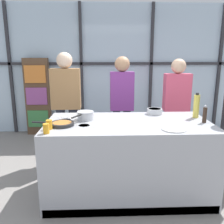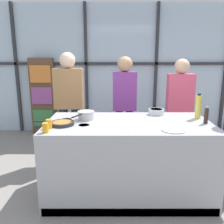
{
  "view_description": "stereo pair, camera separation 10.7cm",
  "coord_description": "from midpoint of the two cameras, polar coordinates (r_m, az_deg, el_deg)",
  "views": [
    {
      "loc": [
        -0.31,
        -2.74,
        1.71
      ],
      "look_at": [
        -0.19,
        0.1,
        1.03
      ],
      "focal_mm": 38.0,
      "sensor_mm": 36.0,
      "label": 1
    },
    {
      "loc": [
        -0.2,
        -2.75,
        1.71
      ],
      "look_at": [
        -0.19,
        0.1,
        1.03
      ],
      "focal_mm": 38.0,
      "sensor_mm": 36.0,
      "label": 2
    }
  ],
  "objects": [
    {
      "name": "bookshelf",
      "position": [
        5.42,
        -15.84,
        3.61
      ],
      "size": [
        0.52,
        0.19,
        1.66
      ],
      "color": "brown",
      "rests_on": "ground_plane"
    },
    {
      "name": "back_window_wall",
      "position": [
        5.34,
        2.65,
        10.13
      ],
      "size": [
        6.4,
        0.1,
        2.8
      ],
      "color": "silver",
      "rests_on": "ground_plane"
    },
    {
      "name": "saucepan",
      "position": [
        2.97,
        -5.38,
        -0.72
      ],
      "size": [
        0.25,
        0.35,
        0.1
      ],
      "color": "silver",
      "rests_on": "demo_island"
    },
    {
      "name": "pepper_grinder",
      "position": [
        3.0,
        22.56,
        -0.78
      ],
      "size": [
        0.05,
        0.05,
        0.21
      ],
      "color": "#332319",
      "rests_on": "demo_island"
    },
    {
      "name": "ground_plane",
      "position": [
        3.24,
        4.64,
        -18.44
      ],
      "size": [
        18.0,
        18.0,
        0.0
      ],
      "primitive_type": "plane",
      "color": "gray"
    },
    {
      "name": "white_plate",
      "position": [
        2.63,
        15.63,
        -4.15
      ],
      "size": [
        0.26,
        0.26,
        0.01
      ],
      "primitive_type": "cylinder",
      "color": "white",
      "rests_on": "demo_island"
    },
    {
      "name": "spectator_center_left",
      "position": [
        3.82,
        3.7,
        2.65
      ],
      "size": [
        0.38,
        0.24,
        1.7
      ],
      "rotation": [
        0.0,
        0.0,
        3.14
      ],
      "color": "#232838",
      "rests_on": "ground_plane"
    },
    {
      "name": "spectator_center_right",
      "position": [
        3.99,
        16.57,
        1.93
      ],
      "size": [
        0.42,
        0.23,
        1.66
      ],
      "rotation": [
        0.0,
        0.0,
        3.14
      ],
      "color": "#47382D",
      "rests_on": "ground_plane"
    },
    {
      "name": "juice_glass_near",
      "position": [
        2.53,
        -14.67,
        -3.71
      ],
      "size": [
        0.07,
        0.07,
        0.1
      ],
      "primitive_type": "cylinder",
      "color": "orange",
      "rests_on": "demo_island"
    },
    {
      "name": "demo_island",
      "position": [
        3.02,
        4.78,
        -10.95
      ],
      "size": [
        1.98,
        1.0,
        0.93
      ],
      "color": "#A8AAB2",
      "rests_on": "ground_plane"
    },
    {
      "name": "spectator_far_left",
      "position": [
        3.87,
        -9.6,
        2.71
      ],
      "size": [
        0.46,
        0.25,
        1.76
      ],
      "rotation": [
        0.0,
        0.0,
        3.14
      ],
      "color": "#232838",
      "rests_on": "ground_plane"
    },
    {
      "name": "juice_glass_far",
      "position": [
        2.66,
        -13.93,
        -2.83
      ],
      "size": [
        0.07,
        0.07,
        0.1
      ],
      "primitive_type": "cylinder",
      "color": "orange",
      "rests_on": "demo_island"
    },
    {
      "name": "oil_bottle",
      "position": [
        3.2,
        20.85,
        1.21
      ],
      "size": [
        0.07,
        0.07,
        0.32
      ],
      "color": "#E0CC4C",
      "rests_on": "demo_island"
    },
    {
      "name": "mixing_bowl",
      "position": [
        3.27,
        11.4,
        0.11
      ],
      "size": [
        0.21,
        0.21,
        0.08
      ],
      "color": "silver",
      "rests_on": "demo_island"
    },
    {
      "name": "frying_pan",
      "position": [
        2.78,
        -11.08,
        -2.68
      ],
      "size": [
        0.5,
        0.28,
        0.04
      ],
      "color": "#232326",
      "rests_on": "demo_island"
    }
  ]
}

